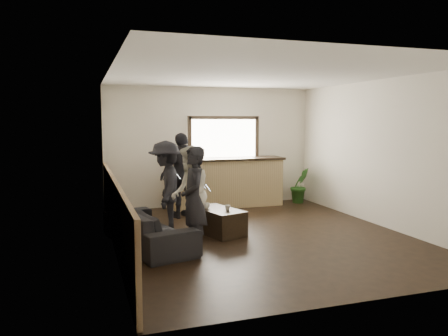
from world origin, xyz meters
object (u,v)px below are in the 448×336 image
object	(u,v)px
person_b	(190,193)
sofa	(148,227)
cup_a	(206,206)
person_d	(183,175)
potted_plant	(300,185)
person_a	(194,200)
cup_b	(227,208)
coffee_table	(219,221)
person_c	(166,187)
bar_counter	(227,179)

from	to	relation	value
person_b	sofa	bearing A→B (deg)	-71.05
cup_a	person_d	world-z (taller)	person_d
potted_plant	person_a	distance (m)	4.73
cup_a	cup_b	world-z (taller)	cup_a
coffee_table	cup_a	size ratio (longest dim) A/B	7.82
coffee_table	potted_plant	bearing A→B (deg)	38.31
person_b	person_d	xyz separation A→B (m)	(0.28, 1.76, 0.08)
person_c	potted_plant	bearing A→B (deg)	127.29
coffee_table	person_b	bearing A→B (deg)	-157.24
cup_a	potted_plant	size ratio (longest dim) A/B	0.15
coffee_table	sofa	bearing A→B (deg)	-163.54
person_d	sofa	bearing A→B (deg)	44.05
cup_a	sofa	bearing A→B (deg)	-156.22
person_d	cup_b	bearing A→B (deg)	86.13
coffee_table	person_c	world-z (taller)	person_c
bar_counter	cup_b	world-z (taller)	bar_counter
cup_b	person_c	distance (m)	1.18
potted_plant	person_a	world-z (taller)	person_a
coffee_table	cup_a	distance (m)	0.35
potted_plant	person_d	distance (m)	3.21
person_a	person_c	distance (m)	1.39
bar_counter	cup_a	world-z (taller)	bar_counter
bar_counter	cup_a	size ratio (longest dim) A/B	21.08
bar_counter	cup_b	size ratio (longest dim) A/B	26.95
sofa	person_b	world-z (taller)	person_b
person_b	bar_counter	bearing A→B (deg)	157.27
bar_counter	person_b	world-z (taller)	bar_counter
coffee_table	bar_counter	bearing A→B (deg)	68.00
bar_counter	person_a	distance (m)	3.69
cup_b	person_a	bearing A→B (deg)	-135.34
sofa	potted_plant	xyz separation A→B (m)	(4.11, 2.60, 0.12)
sofa	cup_a	distance (m)	1.23
bar_counter	person_c	world-z (taller)	bar_counter
cup_b	potted_plant	size ratio (longest dim) A/B	0.12
bar_counter	person_b	size ratio (longest dim) A/B	1.69
person_a	person_b	world-z (taller)	person_a
person_a	person_d	distance (m)	2.51
cup_b	person_a	world-z (taller)	person_a
cup_b	person_c	world-z (taller)	person_c
person_b	person_c	xyz separation A→B (m)	(-0.28, 0.66, 0.03)
sofa	person_a	xyz separation A→B (m)	(0.61, -0.57, 0.51)
bar_counter	sofa	size ratio (longest dim) A/B	1.28
cup_a	person_c	xyz separation A→B (m)	(-0.67, 0.31, 0.33)
sofa	person_c	xyz separation A→B (m)	(0.45, 0.80, 0.52)
potted_plant	sofa	bearing A→B (deg)	-147.71
person_a	person_b	size ratio (longest dim) A/B	1.02
cup_a	cup_b	xyz separation A→B (m)	(0.31, -0.26, -0.00)
coffee_table	person_d	distance (m)	1.68
bar_counter	person_a	bearing A→B (deg)	-116.47
coffee_table	cup_b	xyz separation A→B (m)	(0.12, -0.16, 0.27)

